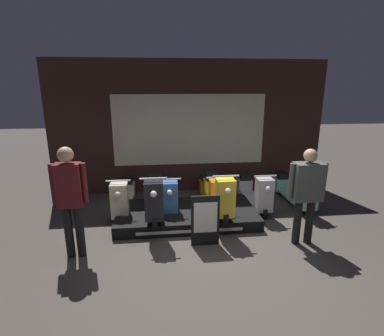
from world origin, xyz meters
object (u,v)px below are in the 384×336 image
object	(u,v)px
scooter_backrow_3	(254,192)
person_right_browsing	(307,188)
scooter_display_left	(155,196)
scooter_backrow_2	(212,193)
person_left_browsing	(70,195)
price_sign_board	(205,221)
scooter_display_right	(218,194)
scooter_backrow_4	(295,190)
scooter_backrow_0	(124,197)
scooter_backrow_1	(169,195)

from	to	relation	value
scooter_backrow_3	person_right_browsing	distance (m)	1.81
scooter_display_left	person_right_browsing	size ratio (longest dim) A/B	1.09
scooter_backrow_2	person_left_browsing	distance (m)	3.04
price_sign_board	scooter_display_right	bearing A→B (deg)	66.75
scooter_display_left	scooter_backrow_4	size ratio (longest dim) A/B	1.00
scooter_backrow_0	scooter_backrow_2	world-z (taller)	same
scooter_backrow_0	scooter_backrow_2	size ratio (longest dim) A/B	1.00
scooter_display_right	price_sign_board	xyz separation A→B (m)	(-0.39, -0.91, -0.11)
scooter_backrow_2	scooter_backrow_4	distance (m)	1.89
scooter_backrow_2	price_sign_board	size ratio (longest dim) A/B	2.02
scooter_backrow_2	person_right_browsing	world-z (taller)	person_right_browsing
scooter_display_right	person_right_browsing	world-z (taller)	person_right_browsing
scooter_backrow_0	scooter_backrow_2	distance (m)	1.89
person_right_browsing	scooter_backrow_3	bearing A→B (deg)	101.09
scooter_backrow_2	scooter_backrow_3	distance (m)	0.94
scooter_backrow_3	person_right_browsing	size ratio (longest dim) A/B	1.09
scooter_display_right	scooter_backrow_4	world-z (taller)	scooter_display_right
scooter_backrow_0	scooter_backrow_4	world-z (taller)	same
scooter_backrow_1	person_left_browsing	xyz separation A→B (m)	(-1.51, -1.66, 0.69)
scooter_backrow_0	person_right_browsing	xyz separation A→B (m)	(3.16, -1.66, 0.65)
scooter_backrow_3	price_sign_board	distance (m)	2.05
scooter_display_left	price_sign_board	size ratio (longest dim) A/B	2.02
scooter_backrow_4	price_sign_board	world-z (taller)	scooter_backrow_4
scooter_backrow_0	scooter_backrow_4	bearing A→B (deg)	0.00
person_left_browsing	scooter_backrow_0	bearing A→B (deg)	71.08
scooter_backrow_2	person_left_browsing	bearing A→B (deg)	-145.98
scooter_backrow_2	scooter_display_right	bearing A→B (deg)	-89.44
scooter_backrow_3	person_right_browsing	xyz separation A→B (m)	(0.33, -1.66, 0.65)
scooter_backrow_4	person_right_browsing	bearing A→B (deg)	-110.47
scooter_display_right	scooter_backrow_1	world-z (taller)	scooter_display_right
scooter_display_left	scooter_backrow_1	xyz separation A→B (m)	(0.28, 0.64, -0.23)
person_left_browsing	price_sign_board	world-z (taller)	person_left_browsing
person_left_browsing	scooter_backrow_2	bearing A→B (deg)	34.02
person_left_browsing	person_right_browsing	bearing A→B (deg)	-0.00
price_sign_board	person_left_browsing	bearing A→B (deg)	-177.07
scooter_backrow_3	scooter_backrow_4	world-z (taller)	same
scooter_display_left	person_left_browsing	xyz separation A→B (m)	(-1.23, -1.02, 0.46)
scooter_backrow_1	person_left_browsing	world-z (taller)	person_left_browsing
scooter_backrow_1	scooter_backrow_3	bearing A→B (deg)	0.00
scooter_backrow_0	person_left_browsing	world-z (taller)	person_left_browsing
scooter_display_right	scooter_backrow_4	xyz separation A→B (m)	(1.88, 0.64, -0.23)
scooter_backrow_0	scooter_backrow_4	distance (m)	3.78
scooter_display_left	scooter_backrow_3	bearing A→B (deg)	16.53
scooter_backrow_2	person_left_browsing	world-z (taller)	person_left_browsing
scooter_display_left	scooter_backrow_0	bearing A→B (deg)	136.03
scooter_display_right	price_sign_board	bearing A→B (deg)	-113.25
scooter_display_left	person_left_browsing	world-z (taller)	person_left_browsing
scooter_backrow_3	person_left_browsing	xyz separation A→B (m)	(-3.40, -1.66, 0.69)
scooter_backrow_1	person_right_browsing	bearing A→B (deg)	-36.84
scooter_display_left	scooter_backrow_3	xyz separation A→B (m)	(2.17, 0.64, -0.23)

